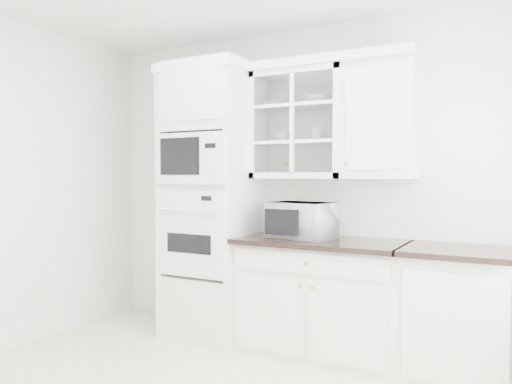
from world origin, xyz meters
The scene contains 12 objects.
room_shell centered at (0.00, 0.43, 1.78)m, with size 4.00×3.50×2.70m.
oven_column centered at (-0.75, 1.42, 1.20)m, with size 0.76×0.68×2.40m.
base_cabinet_run centered at (0.28, 1.45, 0.46)m, with size 1.32×0.67×0.92m.
extra_base_cabinet centered at (1.28, 1.45, 0.46)m, with size 0.72×0.67×0.92m.
upper_cabinet_glass centered at (0.03, 1.58, 1.85)m, with size 0.80×0.33×0.90m.
upper_cabinet_solid centered at (0.71, 1.58, 1.85)m, with size 0.55×0.33×0.90m, color white.
crown_molding centered at (-0.07, 1.56, 2.33)m, with size 2.14×0.38×0.07m, color white.
countertop_microwave centered at (0.11, 1.44, 1.06)m, with size 0.50×0.41×0.29m, color white.
bowl_a centered at (-0.19, 1.57, 2.04)m, with size 0.22×0.22×0.05m, color white.
bowl_b centered at (0.19, 1.58, 2.04)m, with size 0.22×0.22×0.07m, color white.
cup_a centered at (-0.14, 1.60, 1.75)m, with size 0.11×0.11×0.09m, color white.
cup_b centered at (0.19, 1.57, 1.76)m, with size 0.11×0.11×0.11m, color white.
Camera 1 is at (1.72, -2.27, 1.43)m, focal length 35.00 mm.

